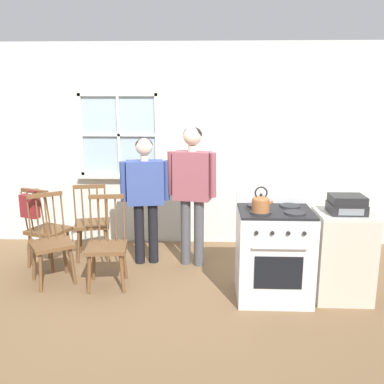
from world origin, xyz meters
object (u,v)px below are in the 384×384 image
(kettle, at_px, (261,203))
(potted_plant, at_px, (128,172))
(chair_near_wall, at_px, (51,243))
(stereo, at_px, (347,205))
(stove, at_px, (274,253))
(person_elderly_left, at_px, (145,189))
(chair_near_stove, at_px, (107,246))
(chair_by_window, at_px, (47,231))
(person_teen_center, at_px, (192,182))
(chair_center_cluster, at_px, (92,224))
(side_counter, at_px, (342,256))
(handbag, at_px, (30,206))

(kettle, relative_size, potted_plant, 1.20)
(chair_near_wall, xyz_separation_m, stereo, (3.06, -0.28, 0.54))
(stove, xyz_separation_m, potted_plant, (-1.76, 1.57, 0.53))
(person_elderly_left, distance_m, potted_plant, 0.80)
(chair_near_stove, xyz_separation_m, stereo, (2.43, -0.21, 0.54))
(chair_near_wall, xyz_separation_m, potted_plant, (0.62, 1.31, 0.56))
(chair_by_window, distance_m, chair_near_wall, 0.48)
(person_teen_center, distance_m, stove, 1.30)
(person_teen_center, relative_size, potted_plant, 8.15)
(person_teen_center, bearing_deg, chair_center_cluster, -175.15)
(chair_near_stove, height_order, person_teen_center, person_teen_center)
(chair_center_cluster, bearing_deg, side_counter, 149.42)
(chair_near_wall, bearing_deg, person_teen_center, -13.42)
(person_teen_center, bearing_deg, person_elderly_left, -171.90)
(chair_center_cluster, height_order, person_teen_center, person_teen_center)
(chair_by_window, height_order, chair_near_wall, same)
(chair_by_window, bearing_deg, person_teen_center, -153.77)
(side_counter, bearing_deg, stereo, -90.00)
(chair_near_wall, distance_m, person_elderly_left, 1.23)
(side_counter, xyz_separation_m, stereo, (0.00, -0.02, 0.54))
(person_teen_center, relative_size, handbag, 5.44)
(handbag, bearing_deg, person_elderly_left, 16.53)
(chair_by_window, distance_m, kettle, 2.63)
(chair_by_window, bearing_deg, stove, -172.73)
(chair_center_cluster, relative_size, chair_near_stove, 1.00)
(chair_near_wall, bearing_deg, potted_plant, 31.40)
(chair_near_stove, bearing_deg, stove, -12.44)
(chair_near_wall, height_order, chair_near_stove, same)
(side_counter, height_order, stereo, stereo)
(chair_by_window, bearing_deg, handbag, 90.00)
(kettle, xyz_separation_m, handbag, (-2.51, 0.61, -0.21))
(chair_center_cluster, relative_size, person_teen_center, 0.59)
(person_elderly_left, xyz_separation_m, kettle, (1.26, -0.99, 0.09))
(chair_near_wall, relative_size, person_elderly_left, 0.64)
(chair_near_stove, bearing_deg, side_counter, -10.63)
(chair_by_window, relative_size, person_elderly_left, 0.64)
(chair_by_window, bearing_deg, chair_center_cluster, -126.87)
(person_elderly_left, height_order, potted_plant, person_elderly_left)
(stove, bearing_deg, stereo, -1.48)
(stove, bearing_deg, chair_near_wall, 173.73)
(person_teen_center, bearing_deg, chair_near_stove, -132.82)
(chair_by_window, relative_size, potted_plant, 4.79)
(chair_by_window, distance_m, stereo, 3.39)
(kettle, distance_m, potted_plant, 2.34)
(stereo, bearing_deg, stove, 178.52)
(chair_by_window, distance_m, person_elderly_left, 1.27)
(chair_center_cluster, bearing_deg, stove, 143.81)
(potted_plant, bearing_deg, handbag, -129.99)
(chair_near_stove, distance_m, potted_plant, 1.49)
(potted_plant, relative_size, handbag, 0.67)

